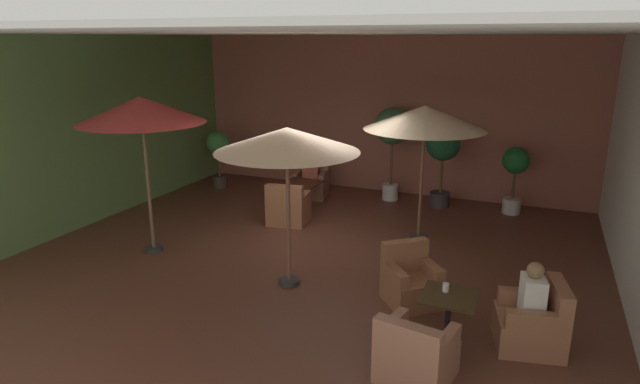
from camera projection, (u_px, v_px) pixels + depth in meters
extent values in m
cube|color=brown|center=(310.00, 257.00, 9.32)|extent=(9.84, 9.33, 0.02)
cube|color=#A45C4B|center=(386.00, 116.00, 12.91)|extent=(9.84, 0.08, 3.74)
cube|color=#5A7F44|center=(85.00, 132.00, 10.61)|extent=(0.08, 9.33, 3.74)
cube|color=silver|center=(308.00, 31.00, 8.28)|extent=(9.84, 9.33, 0.06)
cylinder|color=black|center=(446.00, 337.00, 6.78)|extent=(0.34, 0.34, 0.02)
cylinder|color=black|center=(448.00, 318.00, 6.70)|extent=(0.07, 0.07, 0.57)
cube|color=#3C2C17|center=(449.00, 296.00, 6.62)|extent=(0.68, 0.68, 0.03)
cube|color=#90583B|center=(412.00, 290.00, 7.61)|extent=(0.99, 0.99, 0.41)
cube|color=#90583B|center=(405.00, 255.00, 7.74)|extent=(0.63, 0.57, 0.45)
cube|color=#90583B|center=(432.00, 270.00, 7.58)|extent=(0.46, 0.51, 0.18)
cube|color=#90583B|center=(396.00, 275.00, 7.41)|extent=(0.46, 0.51, 0.18)
cube|color=#99614A|center=(416.00, 362.00, 5.94)|extent=(0.88, 0.86, 0.40)
cube|color=#99614A|center=(407.00, 342.00, 5.60)|extent=(0.77, 0.30, 0.40)
cube|color=#99614A|center=(393.00, 327.00, 6.05)|extent=(0.23, 0.58, 0.23)
cube|color=#99614A|center=(447.00, 343.00, 5.72)|extent=(0.23, 0.58, 0.23)
cube|color=#955D40|center=(528.00, 331.00, 6.55)|extent=(0.91, 0.89, 0.40)
cube|color=#955D40|center=(559.00, 302.00, 6.38)|extent=(0.32, 0.77, 0.45)
cube|color=#955D40|center=(532.00, 321.00, 6.20)|extent=(0.62, 0.27, 0.21)
cube|color=#955D40|center=(523.00, 297.00, 6.76)|extent=(0.62, 0.27, 0.21)
cylinder|color=black|center=(301.00, 208.00, 11.95)|extent=(0.34, 0.34, 0.02)
cylinder|color=black|center=(301.00, 196.00, 11.88)|extent=(0.07, 0.07, 0.57)
cube|color=#482419|center=(301.00, 183.00, 11.79)|extent=(0.83, 0.83, 0.03)
cube|color=#965D3B|center=(289.00, 212.00, 11.01)|extent=(0.88, 0.89, 0.43)
cube|color=#965D3B|center=(284.00, 196.00, 10.60)|extent=(0.78, 0.29, 0.44)
cube|color=#965D3B|center=(275.00, 196.00, 11.03)|extent=(0.25, 0.63, 0.19)
cube|color=#965D3B|center=(304.00, 198.00, 10.89)|extent=(0.25, 0.63, 0.19)
cube|color=#965E4B|center=(311.00, 188.00, 12.80)|extent=(0.89, 0.92, 0.42)
cube|color=#965E4B|center=(313.00, 168.00, 12.96)|extent=(0.78, 0.31, 0.45)
cube|color=#965E4B|center=(323.00, 177.00, 12.61)|extent=(0.23, 0.63, 0.21)
cube|color=#965E4B|center=(297.00, 175.00, 12.73)|extent=(0.23, 0.63, 0.21)
cylinder|color=#2D2D2D|center=(418.00, 237.00, 10.12)|extent=(0.32, 0.32, 0.08)
cylinder|color=brown|center=(422.00, 176.00, 9.79)|extent=(0.06, 0.06, 2.48)
cone|color=beige|center=(425.00, 117.00, 9.49)|extent=(2.19, 2.19, 0.43)
cylinder|color=#2D2D2D|center=(154.00, 249.00, 9.56)|extent=(0.32, 0.32, 0.08)
cylinder|color=brown|center=(147.00, 178.00, 9.20)|extent=(0.06, 0.06, 2.70)
cone|color=#C23E3A|center=(141.00, 110.00, 8.87)|extent=(2.13, 2.13, 0.44)
cylinder|color=#2D2D2D|center=(290.00, 281.00, 8.28)|extent=(0.32, 0.32, 0.08)
cylinder|color=brown|center=(288.00, 210.00, 7.95)|extent=(0.06, 0.06, 2.40)
cone|color=beige|center=(287.00, 140.00, 7.66)|extent=(2.12, 2.12, 0.36)
cylinder|color=silver|center=(511.00, 206.00, 11.60)|extent=(0.38, 0.38, 0.33)
cylinder|color=brown|center=(513.00, 185.00, 11.47)|extent=(0.06, 0.06, 0.61)
sphere|color=#1D642A|center=(516.00, 160.00, 11.32)|extent=(0.57, 0.57, 0.57)
cylinder|color=#3E3529|center=(220.00, 182.00, 13.60)|extent=(0.36, 0.36, 0.31)
cylinder|color=brown|center=(219.00, 164.00, 13.48)|extent=(0.06, 0.06, 0.60)
sphere|color=#3B813B|center=(218.00, 143.00, 13.33)|extent=(0.58, 0.58, 0.58)
cylinder|color=#3B3035|center=(440.00, 199.00, 12.07)|extent=(0.45, 0.45, 0.33)
cylinder|color=brown|center=(441.00, 175.00, 11.92)|extent=(0.06, 0.06, 0.79)
sphere|color=#1E5433|center=(443.00, 144.00, 11.72)|extent=(0.75, 0.75, 0.75)
cylinder|color=silver|center=(390.00, 192.00, 12.59)|extent=(0.37, 0.37, 0.38)
cylinder|color=brown|center=(391.00, 163.00, 12.39)|extent=(0.06, 0.06, 1.01)
sphere|color=#3E6841|center=(393.00, 126.00, 12.15)|extent=(0.84, 0.84, 0.84)
cube|color=silver|center=(532.00, 297.00, 6.43)|extent=(0.33, 0.41, 0.52)
sphere|color=olive|center=(536.00, 270.00, 6.33)|extent=(0.20, 0.20, 0.20)
cube|color=#BA5544|center=(311.00, 170.00, 12.67)|extent=(0.41, 0.27, 0.50)
sphere|color=tan|center=(311.00, 156.00, 12.58)|extent=(0.19, 0.19, 0.19)
cylinder|color=white|center=(446.00, 287.00, 6.69)|extent=(0.08, 0.08, 0.11)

